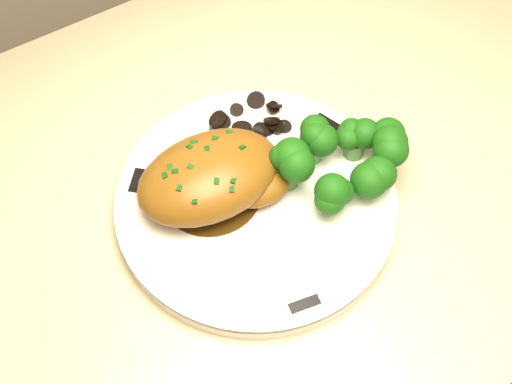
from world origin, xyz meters
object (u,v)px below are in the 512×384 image
chicken_breast (215,177)px  broccoli_florets (342,160)px  plate (256,202)px  counter (392,225)px

chicken_breast → broccoli_florets: 0.13m
plate → broccoli_florets: (0.09, -0.03, 0.04)m
counter → plate: bearing=-169.7°
counter → chicken_breast: size_ratio=13.08×
chicken_breast → broccoli_florets: bearing=-18.9°
plate → chicken_breast: bearing=140.2°
broccoli_florets → counter: bearing=19.1°
plate → broccoli_florets: broccoli_florets is taller
plate → broccoli_florets: bearing=-15.6°
chicken_breast → counter: bearing=9.6°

